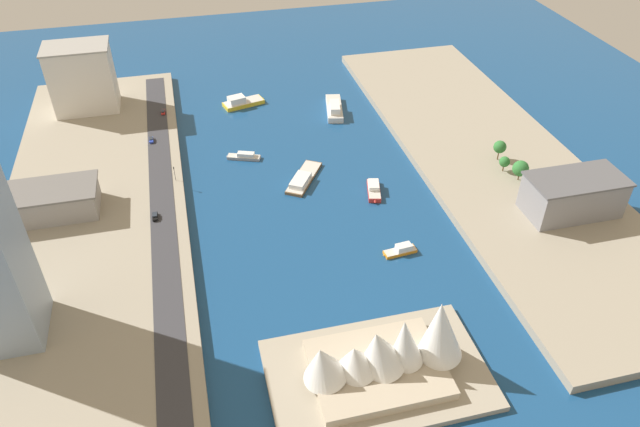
% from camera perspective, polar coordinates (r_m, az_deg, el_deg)
% --- Properties ---
extents(ground_plane, '(440.00, 440.00, 0.00)m').
position_cam_1_polar(ground_plane, '(250.70, -1.47, 2.84)').
color(ground_plane, navy).
extents(quay_west, '(70.00, 240.00, 3.45)m').
position_cam_1_polar(quay_west, '(277.19, 15.92, 5.40)').
color(quay_west, '#9E937F').
rests_on(quay_west, ground_plane).
extents(quay_east, '(70.00, 240.00, 3.45)m').
position_cam_1_polar(quay_east, '(249.42, -20.80, 0.34)').
color(quay_east, '#9E937F').
rests_on(quay_east, ground_plane).
extents(peninsula_point, '(63.20, 39.47, 2.00)m').
position_cam_1_polar(peninsula_point, '(178.50, 5.51, -15.09)').
color(peninsula_point, '#A89E89').
rests_on(peninsula_point, ground_plane).
extents(road_strip, '(9.46, 228.00, 0.15)m').
position_cam_1_polar(road_strip, '(245.42, -14.94, 1.57)').
color(road_strip, '#38383D').
rests_on(road_strip, quay_east).
extents(ferry_white_commuter, '(12.58, 28.82, 6.24)m').
position_cam_1_polar(ferry_white_commuter, '(305.34, 1.39, 10.10)').
color(ferry_white_commuter, silver).
rests_on(ferry_white_commuter, ground_plane).
extents(barge_flat_brown, '(20.43, 26.18, 3.40)m').
position_cam_1_polar(barge_flat_brown, '(251.71, -1.67, 3.34)').
color(barge_flat_brown, brown).
rests_on(barge_flat_brown, ground_plane).
extents(yacht_sleek_gray, '(15.61, 8.72, 3.13)m').
position_cam_1_polar(yacht_sleek_gray, '(268.93, -7.27, 5.46)').
color(yacht_sleek_gray, '#999EA3').
rests_on(yacht_sleek_gray, ground_plane).
extents(ferry_yellow_fast, '(22.63, 13.08, 5.41)m').
position_cam_1_polar(ferry_yellow_fast, '(314.31, -7.53, 10.56)').
color(ferry_yellow_fast, yellow).
rests_on(ferry_yellow_fast, ground_plane).
extents(tugboat_red, '(8.35, 16.32, 3.89)m').
position_cam_1_polar(tugboat_red, '(245.72, 5.19, 2.32)').
color(tugboat_red, red).
rests_on(tugboat_red, ground_plane).
extents(water_taxi_orange, '(13.13, 5.12, 3.38)m').
position_cam_1_polar(water_taxi_orange, '(217.08, 7.80, -3.48)').
color(water_taxi_orange, orange).
rests_on(water_taxi_orange, ground_plane).
extents(carpark_squat_concrete, '(44.20, 19.74, 10.92)m').
position_cam_1_polar(carpark_squat_concrete, '(248.76, -25.36, 0.96)').
color(carpark_squat_concrete, gray).
rests_on(carpark_squat_concrete, quay_east).
extents(hotel_broad_white, '(30.60, 21.00, 32.34)m').
position_cam_1_polar(hotel_broad_white, '(317.05, -21.83, 11.99)').
color(hotel_broad_white, silver).
rests_on(hotel_broad_white, quay_east).
extents(warehouse_low_gray, '(36.36, 18.77, 15.44)m').
position_cam_1_polar(warehouse_low_gray, '(244.55, 23.09, 1.66)').
color(warehouse_low_gray, gray).
rests_on(warehouse_low_gray, quay_west).
extents(suv_black, '(2.08, 4.96, 1.71)m').
position_cam_1_polar(suv_black, '(234.03, -15.54, -0.24)').
color(suv_black, black).
rests_on(suv_black, road_strip).
extents(hatchback_blue, '(1.93, 4.86, 1.57)m').
position_cam_1_polar(hatchback_blue, '(283.78, -15.88, 6.83)').
color(hatchback_blue, black).
rests_on(hatchback_blue, road_strip).
extents(pickup_red, '(1.92, 4.52, 1.63)m').
position_cam_1_polar(pickup_red, '(306.62, -14.81, 9.41)').
color(pickup_red, black).
rests_on(pickup_red, road_strip).
extents(traffic_light_waterfront, '(0.36, 0.36, 6.50)m').
position_cam_1_polar(traffic_light_waterfront, '(251.72, -13.80, 3.94)').
color(traffic_light_waterfront, black).
rests_on(traffic_light_waterfront, quay_east).
extents(opera_landmark, '(48.37, 28.60, 24.42)m').
position_cam_1_polar(opera_landmark, '(171.62, 6.51, -12.95)').
color(opera_landmark, '#BCAD93').
rests_on(opera_landmark, peninsula_point).
extents(park_tree_cluster, '(8.60, 22.54, 9.07)m').
position_cam_1_polar(park_tree_cluster, '(261.64, 17.89, 4.84)').
color(park_tree_cluster, brown).
rests_on(park_tree_cluster, quay_west).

